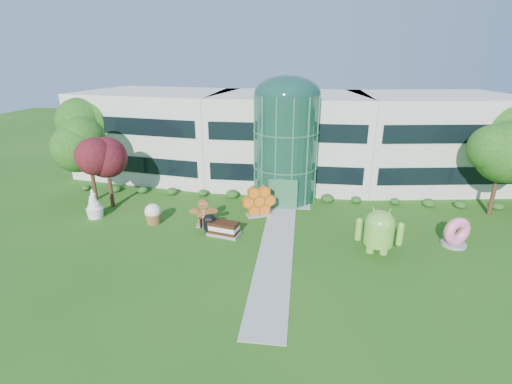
% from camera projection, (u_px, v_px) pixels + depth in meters
% --- Properties ---
extents(ground, '(140.00, 140.00, 0.00)m').
position_uv_depth(ground, '(275.00, 259.00, 25.26)').
color(ground, '#215114').
rests_on(ground, ground).
extents(building, '(46.00, 15.00, 9.30)m').
position_uv_depth(building, '(288.00, 138.00, 40.41)').
color(building, beige).
rests_on(building, ground).
extents(atrium, '(6.00, 6.00, 9.80)m').
position_uv_depth(atrium, '(286.00, 148.00, 34.73)').
color(atrium, '#194738').
rests_on(atrium, ground).
extents(walkway, '(2.40, 20.00, 0.04)m').
position_uv_depth(walkway, '(277.00, 245.00, 27.12)').
color(walkway, '#9E9E93').
rests_on(walkway, ground).
extents(tree_red, '(4.00, 4.00, 6.00)m').
position_uv_depth(tree_red, '(109.00, 175.00, 33.04)').
color(tree_red, '#3F0C14').
rests_on(tree_red, ground).
extents(trees_backdrop, '(52.00, 8.00, 8.40)m').
position_uv_depth(trees_backdrop, '(286.00, 153.00, 35.91)').
color(trees_backdrop, '#194B12').
rests_on(trees_backdrop, ground).
extents(android_green, '(3.59, 2.67, 3.75)m').
position_uv_depth(android_green, '(379.00, 229.00, 25.45)').
color(android_green, '#6BB439').
rests_on(android_green, ground).
extents(android_black, '(1.69, 1.23, 1.80)m').
position_uv_depth(android_black, '(209.00, 222.00, 28.80)').
color(android_black, black).
rests_on(android_black, ground).
extents(donut, '(2.40, 1.85, 2.25)m').
position_uv_depth(donut, '(456.00, 231.00, 26.74)').
color(donut, pink).
rests_on(donut, ground).
extents(gingerbread, '(2.68, 1.41, 2.35)m').
position_uv_depth(gingerbread, '(204.00, 212.00, 29.83)').
color(gingerbread, brown).
rests_on(gingerbread, ground).
extents(ice_cream_sandwich, '(2.67, 1.76, 1.09)m').
position_uv_depth(ice_cream_sandwich, '(224.00, 229.00, 28.48)').
color(ice_cream_sandwich, black).
rests_on(ice_cream_sandwich, ground).
extents(honeycomb, '(3.30, 2.26, 2.44)m').
position_uv_depth(honeycomb, '(259.00, 202.00, 31.76)').
color(honeycomb, orange).
rests_on(honeycomb, ground).
extents(froyo, '(1.80, 1.80, 2.59)m').
position_uv_depth(froyo, '(94.00, 203.00, 31.37)').
color(froyo, white).
rests_on(froyo, ground).
extents(cupcake, '(1.55, 1.55, 1.72)m').
position_uv_depth(cupcake, '(153.00, 214.00, 30.40)').
color(cupcake, white).
rests_on(cupcake, ground).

